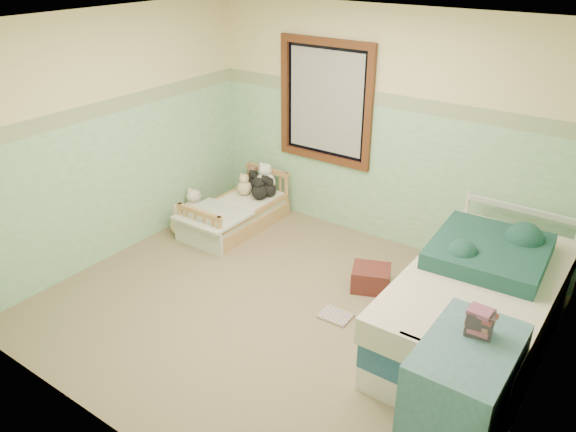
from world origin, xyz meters
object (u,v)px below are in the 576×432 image
Objects in this scene: dresser at (461,398)px; toddler_bed_frame at (237,220)px; twin_bed_frame at (472,332)px; plush_floor_tan at (181,225)px; floor_book at (335,316)px; red_pillow at (371,278)px; plush_floor_cream at (195,210)px.

toddler_bed_frame is at bearing 153.46° from dresser.
toddler_bed_frame is at bearing 170.56° from twin_bed_frame.
plush_floor_tan reaches higher than floor_book.
dresser is 2.39× the size of red_pillow.
dresser is at bearing -21.21° from plush_floor_cream.
dresser is (3.64, -1.10, 0.30)m from plush_floor_tan.
plush_floor_cream is at bearing 174.56° from twin_bed_frame.
dresser is at bearing -76.42° from twin_bed_frame.
plush_floor_tan is at bearing 169.67° from floor_book.
floor_book is at bearing -8.39° from plush_floor_tan.
plush_floor_cream is at bearing 177.94° from red_pillow.
twin_bed_frame is (3.37, 0.03, -0.01)m from plush_floor_tan.
dresser is 1.96m from red_pillow.
plush_floor_tan is (-0.38, -0.52, 0.04)m from toddler_bed_frame.
dresser reaches higher than twin_bed_frame.
red_pillow is (2.42, -0.09, -0.02)m from plush_floor_cream.
plush_floor_cream reaches higher than toddler_bed_frame.
plush_floor_tan is 0.69× the size of red_pillow.
floor_book is (1.88, -0.86, -0.07)m from toddler_bed_frame.
dresser is 3.08× the size of floor_book.
plush_floor_cream is at bearing 158.79° from dresser.
red_pillow reaches higher than floor_book.
plush_floor_tan is at bearing -126.27° from toddler_bed_frame.
twin_bed_frame is at bearing -12.84° from red_pillow.
floor_book is (-1.38, 0.77, -0.41)m from dresser.
dresser is at bearing -26.54° from toddler_bed_frame.
toddler_bed_frame is 5.13× the size of plush_floor_tan.
dresser is at bearing -31.09° from floor_book.
red_pillow is (2.29, 0.27, -0.01)m from plush_floor_tan.
dresser reaches higher than floor_book.
plush_floor_tan is 0.29× the size of dresser.
plush_floor_tan is 0.89× the size of floor_book.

